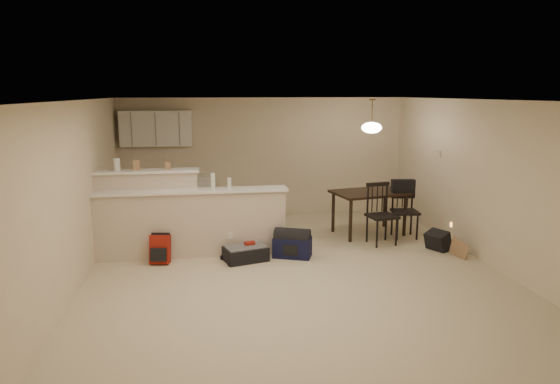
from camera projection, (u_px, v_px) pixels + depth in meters
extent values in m
plane|color=beige|center=(294.00, 270.00, 7.46)|extent=(7.00, 7.00, 0.00)
plane|color=white|center=(295.00, 100.00, 6.97)|extent=(7.00, 7.00, 0.00)
cube|color=beige|center=(264.00, 157.00, 10.61)|extent=(6.00, 0.02, 2.50)
cube|color=beige|center=(377.00, 272.00, 3.83)|extent=(6.00, 0.02, 2.50)
cube|color=beige|center=(77.00, 194.00, 6.77)|extent=(0.02, 7.00, 2.50)
cube|color=beige|center=(486.00, 182.00, 7.67)|extent=(0.02, 7.00, 2.50)
cube|color=beige|center=(192.00, 224.00, 8.01)|extent=(3.00, 0.28, 1.05)
cube|color=white|center=(191.00, 191.00, 7.90)|extent=(3.08, 0.38, 0.04)
cube|color=beige|center=(148.00, 214.00, 8.08)|extent=(1.60, 0.24, 1.35)
cube|color=white|center=(146.00, 171.00, 7.95)|extent=(1.68, 0.34, 0.04)
cube|color=white|center=(156.00, 128.00, 9.98)|extent=(1.40, 0.34, 0.70)
cube|color=white|center=(169.00, 200.00, 10.16)|extent=(1.80, 0.60, 0.90)
cube|color=beige|center=(439.00, 154.00, 9.12)|extent=(0.02, 0.12, 0.12)
cylinder|color=silver|center=(117.00, 164.00, 7.86)|extent=(0.10, 0.10, 0.20)
cube|color=#A47A54|center=(137.00, 165.00, 7.91)|extent=(0.10, 0.07, 0.16)
cube|color=#A47A54|center=(168.00, 166.00, 7.98)|extent=(0.08, 0.06, 0.12)
cylinder|color=silver|center=(213.00, 181.00, 7.92)|extent=(0.07, 0.07, 0.26)
cylinder|color=silver|center=(229.00, 183.00, 7.97)|extent=(0.06, 0.06, 0.18)
cube|color=black|center=(369.00, 193.00, 9.21)|extent=(1.44, 1.10, 0.04)
cylinder|color=black|center=(351.00, 221.00, 8.78)|extent=(0.06, 0.06, 0.76)
cylinder|color=black|center=(405.00, 216.00, 9.16)|extent=(0.06, 0.06, 0.76)
cylinder|color=black|center=(333.00, 212.00, 9.41)|extent=(0.06, 0.06, 0.76)
cylinder|color=black|center=(385.00, 208.00, 9.79)|extent=(0.06, 0.06, 0.76)
cylinder|color=brown|center=(372.00, 113.00, 8.92)|extent=(0.02, 0.02, 0.50)
cylinder|color=brown|center=(373.00, 99.00, 8.87)|extent=(0.12, 0.12, 0.03)
ellipsoid|color=white|center=(372.00, 128.00, 8.97)|extent=(0.36, 0.36, 0.20)
cube|color=black|center=(246.00, 254.00, 7.85)|extent=(0.74, 0.59, 0.22)
cube|color=maroon|center=(160.00, 249.00, 7.71)|extent=(0.32, 0.23, 0.44)
cube|color=#101234|center=(292.00, 247.00, 8.02)|extent=(0.67, 0.52, 0.32)
cube|color=black|center=(438.00, 241.00, 8.36)|extent=(0.39, 0.43, 0.31)
cube|color=#A47A54|center=(459.00, 249.00, 7.99)|extent=(0.11, 0.36, 0.28)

